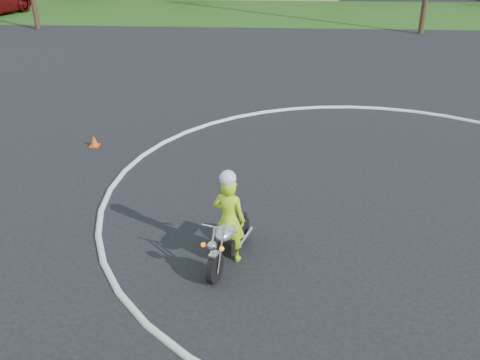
{
  "coord_description": "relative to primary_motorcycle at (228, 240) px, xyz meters",
  "views": [
    {
      "loc": [
        -2.48,
        -7.27,
        5.47
      ],
      "look_at": [
        -3.03,
        1.48,
        1.1
      ],
      "focal_mm": 40.0,
      "sensor_mm": 36.0,
      "label": 1
    }
  ],
  "objects": [
    {
      "name": "primary_motorcycle",
      "position": [
        0.0,
        0.0,
        0.0
      ],
      "size": [
        0.82,
        1.73,
        0.93
      ],
      "rotation": [
        0.0,
        0.0,
        -0.3
      ],
      "color": "black",
      "rests_on": "ground"
    },
    {
      "name": "grass_strip",
      "position": [
        3.16,
        26.55,
        -0.44
      ],
      "size": [
        120.0,
        10.0,
        0.02
      ],
      "primitive_type": "cube",
      "color": "#1E4714",
      "rests_on": "ground"
    },
    {
      "name": "rider_primary_grp",
      "position": [
        0.01,
        0.13,
        0.38
      ],
      "size": [
        0.66,
        0.53,
        1.73
      ],
      "rotation": [
        0.0,
        0.0,
        -0.3
      ],
      "color": "#AADC17",
      "rests_on": "ground"
    },
    {
      "name": "ground",
      "position": [
        3.16,
        -0.45,
        -0.45
      ],
      "size": [
        120.0,
        120.0,
        0.0
      ],
      "primitive_type": "plane",
      "color": "black",
      "rests_on": "ground"
    },
    {
      "name": "course_markings",
      "position": [
        5.33,
        3.9,
        -0.45
      ],
      "size": [
        19.05,
        19.05,
        0.12
      ],
      "color": "silver",
      "rests_on": "ground"
    }
  ]
}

